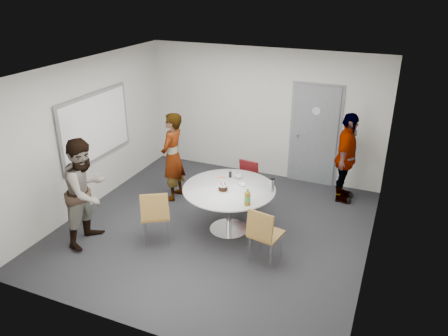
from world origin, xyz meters
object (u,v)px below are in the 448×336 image
at_px(whiteboard, 96,127).
at_px(chair_near_left, 155,212).
at_px(chair_far, 246,178).
at_px(door, 315,135).
at_px(person_right, 346,158).
at_px(table, 230,194).
at_px(chair_near_right, 263,231).
at_px(person_main, 173,157).
at_px(person_left, 86,192).

distance_m(whiteboard, chair_near_left, 2.21).
height_order(whiteboard, chair_far, whiteboard).
relative_size(whiteboard, chair_near_left, 2.02).
bearing_deg(door, person_right, -37.58).
bearing_deg(person_right, table, 140.82).
height_order(door, table, door).
height_order(chair_near_right, person_main, person_main).
distance_m(table, person_main, 1.62).
bearing_deg(chair_near_right, person_left, -160.07).
bearing_deg(chair_far, whiteboard, 24.52).
bearing_deg(chair_near_left, person_main, 77.21).
xyz_separation_m(door, whiteboard, (-3.56, -2.28, 0.42)).
relative_size(table, chair_far, 1.83).
xyz_separation_m(person_left, person_right, (3.53, 3.02, -0.01)).
xyz_separation_m(whiteboard, person_right, (4.28, 1.72, -0.58)).
distance_m(chair_near_right, person_right, 2.68).
xyz_separation_m(chair_near_left, person_main, (-0.51, 1.52, 0.28)).
distance_m(door, table, 2.60).
distance_m(chair_near_right, person_left, 2.83).
bearing_deg(person_left, door, -39.06).
distance_m(whiteboard, person_main, 1.50).
relative_size(chair_near_right, person_right, 0.53).
bearing_deg(door, person_main, -142.86).
distance_m(chair_far, person_right, 1.90).
relative_size(chair_far, person_main, 0.49).
distance_m(chair_far, person_left, 2.90).
relative_size(chair_near_left, chair_far, 1.13).
bearing_deg(door, person_left, -128.13).
height_order(table, chair_far, table).
bearing_deg(chair_near_right, chair_far, 127.81).
bearing_deg(chair_near_right, door, 99.33).
xyz_separation_m(whiteboard, person_left, (0.75, -1.30, -0.57)).
xyz_separation_m(door, chair_far, (-0.94, -1.40, -0.52)).
bearing_deg(chair_far, chair_near_left, 71.41).
relative_size(table, person_right, 0.88).
xyz_separation_m(door, chair_near_right, (-0.04, -3.10, -0.47)).
xyz_separation_m(whiteboard, chair_near_left, (1.78, -0.97, -0.88)).
bearing_deg(person_main, table, 60.97).
distance_m(chair_near_left, person_right, 3.70).
bearing_deg(chair_near_right, person_right, 83.36).
relative_size(door, person_main, 1.24).
xyz_separation_m(door, table, (-0.84, -2.43, -0.34)).
distance_m(chair_near_left, person_left, 1.12).
bearing_deg(person_main, whiteboard, -70.35).
relative_size(chair_near_right, person_left, 0.52).
distance_m(person_left, person_right, 4.65).
height_order(chair_far, person_right, person_right).
distance_m(door, chair_near_left, 3.74).
relative_size(whiteboard, person_right, 1.10).
distance_m(door, chair_far, 1.76).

